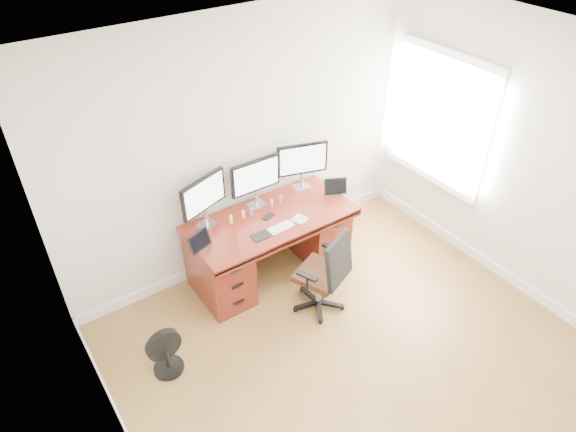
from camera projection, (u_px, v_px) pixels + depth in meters
ground at (387, 390)px, 4.40m from camera, size 4.50×4.50×0.00m
back_wall at (245, 147)px, 5.09m from camera, size 4.00×0.10×2.70m
right_wall at (560, 180)px, 4.59m from camera, size 0.10×4.50×2.70m
desk at (270, 243)px, 5.37m from camera, size 1.70×0.80×0.75m
office_chair at (323, 284)px, 5.01m from camera, size 0.65×0.65×0.93m
floor_fan at (166, 353)px, 4.45m from camera, size 0.32×0.27×0.46m
monitor_left at (204, 196)px, 4.86m from camera, size 0.53×0.21×0.53m
monitor_center at (256, 177)px, 5.12m from camera, size 0.55×0.14×0.53m
monitor_right at (302, 161)px, 5.39m from camera, size 0.54×0.20×0.53m
tablet_left at (200, 243)px, 4.69m from camera, size 0.25×0.14×0.19m
tablet_right at (336, 188)px, 5.43m from camera, size 0.24×0.17×0.19m
keyboard at (281, 228)px, 5.00m from camera, size 0.27×0.13×0.01m
trackpad at (300, 219)px, 5.11m from camera, size 0.17×0.17×0.01m
drawing_tablet at (262, 236)px, 4.90m from camera, size 0.20×0.13×0.01m
phone at (268, 217)px, 5.15m from camera, size 0.14×0.11×0.01m
figurine_yellow at (231, 219)px, 5.04m from camera, size 0.04×0.04×0.09m
figurine_orange at (243, 214)px, 5.11m from camera, size 0.04×0.04×0.09m
figurine_blue at (251, 211)px, 5.15m from camera, size 0.04×0.04×0.09m
figurine_purple at (272, 203)px, 5.26m from camera, size 0.04×0.04×0.09m
figurine_brown at (281, 199)px, 5.32m from camera, size 0.04×0.04×0.09m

